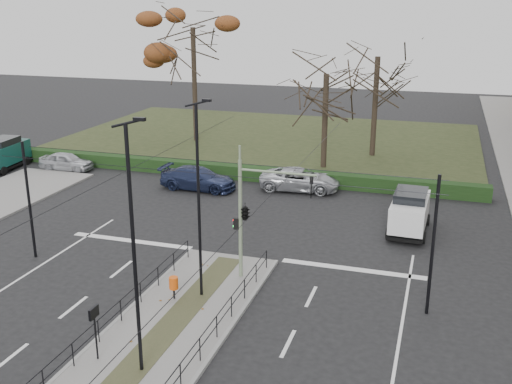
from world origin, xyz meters
TOP-DOWN VIEW (x-y plane):
  - ground at (0.00, 0.00)m, footprint 140.00×140.00m
  - median_island at (0.00, -2.50)m, footprint 4.40×15.00m
  - park at (-6.00, 32.00)m, footprint 38.00×26.00m
  - hedge at (-6.00, 18.60)m, footprint 38.00×1.00m
  - median_railing at (0.00, -2.60)m, footprint 4.14×13.24m
  - catenary at (0.00, 1.62)m, footprint 20.00×34.00m
  - traffic_light at (1.50, 2.77)m, footprint 3.81×2.18m
  - litter_bin at (-0.84, -0.22)m, footprint 0.39×0.39m
  - info_panel at (-1.51, -5.24)m, footprint 0.12×0.53m
  - streetlamp_median_near at (0.34, -5.38)m, footprint 0.74×0.15m
  - streetlamp_median_far at (0.17, 0.45)m, footprint 0.72×0.15m
  - parked_car_first at (-17.86, 16.78)m, footprint 4.22×1.88m
  - parked_car_third at (-6.25, 15.30)m, footprint 5.38×2.31m
  - parked_car_fourth at (0.51, 17.21)m, footprint 5.64×2.93m
  - white_van at (8.21, 11.34)m, footprint 2.20×4.56m
  - green_van at (-22.60, 15.61)m, footprint 2.34×4.99m
  - rust_tree at (-12.34, 29.24)m, footprint 8.59×8.59m
  - bare_tree_center at (4.06, 28.45)m, footprint 6.73×6.73m
  - bare_tree_near at (0.89, 23.47)m, footprint 6.69×6.69m

SIDE VIEW (x-z plane):
  - ground at x=0.00m, z-range 0.00..0.00m
  - park at x=-6.00m, z-range 0.00..0.10m
  - median_island at x=0.00m, z-range 0.00..0.14m
  - hedge at x=-6.00m, z-range 0.00..1.00m
  - parked_car_first at x=-17.86m, z-range 0.00..1.41m
  - parked_car_fourth at x=0.51m, z-range 0.00..1.52m
  - parked_car_third at x=-6.25m, z-range 0.00..1.55m
  - litter_bin at x=-0.84m, z-range 0.36..1.36m
  - median_railing at x=0.00m, z-range 0.52..1.44m
  - white_van at x=8.21m, z-range 0.05..2.46m
  - green_van at x=-22.60m, z-range 0.05..2.49m
  - info_panel at x=-1.51m, z-range 0.73..2.78m
  - traffic_light at x=1.50m, z-range 0.60..6.20m
  - catenary at x=0.00m, z-range 0.42..6.42m
  - streetlamp_median_far at x=0.17m, z-range 0.21..8.80m
  - streetlamp_median_near at x=0.34m, z-range 0.22..9.10m
  - bare_tree_near at x=0.89m, z-range 1.98..11.51m
  - bare_tree_center at x=4.06m, z-range 2.23..13.05m
  - rust_tree at x=-12.34m, z-range 3.58..17.00m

